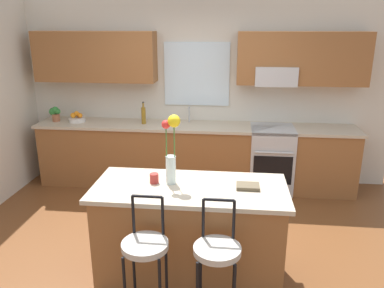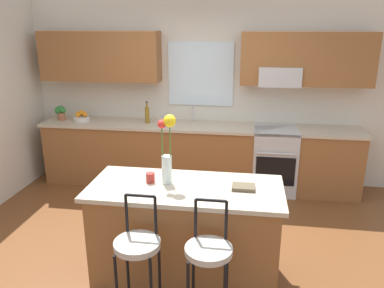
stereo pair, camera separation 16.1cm
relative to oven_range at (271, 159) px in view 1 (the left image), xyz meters
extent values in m
plane|color=brown|center=(-1.10, -1.68, -0.46)|extent=(14.00, 14.00, 0.00)
cube|color=beige|center=(-1.10, 0.38, 0.89)|extent=(5.60, 0.12, 2.70)
cube|color=brown|center=(-2.53, 0.15, 1.39)|extent=(1.73, 0.34, 0.70)
cube|color=brown|center=(0.34, 0.15, 1.39)|extent=(1.73, 0.34, 0.70)
cube|color=silver|center=(-1.10, 0.31, 1.14)|extent=(0.94, 0.03, 0.90)
cube|color=#B7BABC|center=(0.00, 0.12, 1.16)|extent=(0.56, 0.36, 0.26)
cube|color=brown|center=(-1.10, 0.02, -0.02)|extent=(4.50, 0.60, 0.88)
cube|color=#BCAD93|center=(-1.10, 0.02, 0.44)|extent=(4.56, 0.64, 0.04)
cube|color=#B7BABC|center=(-1.19, 0.02, 0.39)|extent=(0.54, 0.38, 0.11)
cylinder|color=#B7BABC|center=(-1.19, 0.18, 0.57)|extent=(0.02, 0.02, 0.22)
cylinder|color=#B7BABC|center=(-1.19, 0.12, 0.68)|extent=(0.02, 0.12, 0.02)
cube|color=#B7BABC|center=(0.00, 0.00, 0.00)|extent=(0.60, 0.60, 0.92)
cube|color=black|center=(0.00, -0.29, -0.06)|extent=(0.52, 0.02, 0.40)
cylinder|color=#B7BABC|center=(0.00, -0.33, 0.20)|extent=(0.50, 0.02, 0.02)
cube|color=brown|center=(-0.92, -2.11, -0.02)|extent=(1.65, 0.69, 0.88)
cube|color=#BCAD93|center=(-0.92, -2.11, 0.44)|extent=(1.73, 0.77, 0.04)
cylinder|color=black|center=(-1.33, -2.58, -0.13)|extent=(0.02, 0.02, 0.66)
cylinder|color=black|center=(-1.06, -2.58, -0.13)|extent=(0.02, 0.02, 0.66)
cylinder|color=#B2ADA3|center=(-1.20, -2.72, 0.23)|extent=(0.36, 0.36, 0.05)
cylinder|color=black|center=(-1.31, -2.58, 0.41)|extent=(0.02, 0.02, 0.32)
cylinder|color=black|center=(-1.08, -2.58, 0.41)|extent=(0.02, 0.02, 0.32)
cylinder|color=black|center=(-1.20, -2.58, 0.57)|extent=(0.23, 0.02, 0.02)
cylinder|color=black|center=(-0.78, -2.58, -0.13)|extent=(0.02, 0.02, 0.66)
cylinder|color=black|center=(-0.51, -2.58, -0.13)|extent=(0.02, 0.02, 0.66)
cylinder|color=#B2ADA3|center=(-0.65, -2.72, 0.23)|extent=(0.36, 0.36, 0.05)
cylinder|color=black|center=(-0.76, -2.58, 0.41)|extent=(0.02, 0.02, 0.32)
cylinder|color=black|center=(-0.53, -2.58, 0.41)|extent=(0.02, 0.02, 0.32)
cylinder|color=black|center=(-0.65, -2.58, 0.57)|extent=(0.23, 0.02, 0.02)
cylinder|color=silver|center=(-1.10, -2.06, 0.59)|extent=(0.09, 0.09, 0.26)
cylinder|color=#3D722D|center=(-1.06, -2.07, 0.79)|extent=(0.01, 0.01, 0.51)
sphere|color=yellow|center=(-1.06, -2.07, 1.04)|extent=(0.11, 0.11, 0.11)
cylinder|color=#3D722D|center=(-1.13, -2.07, 0.77)|extent=(0.01, 0.01, 0.47)
sphere|color=red|center=(-1.13, -2.07, 1.01)|extent=(0.08, 0.08, 0.08)
cylinder|color=#A52D28|center=(-1.25, -2.07, 0.51)|extent=(0.08, 0.08, 0.09)
cube|color=brown|center=(-0.41, -2.09, 0.48)|extent=(0.20, 0.15, 0.03)
cylinder|color=silver|center=(-2.83, 0.02, 0.49)|extent=(0.24, 0.24, 0.06)
sphere|color=orange|center=(-2.78, 0.02, 0.56)|extent=(0.07, 0.07, 0.07)
sphere|color=orange|center=(-2.83, 0.08, 0.56)|extent=(0.07, 0.07, 0.07)
sphere|color=orange|center=(-2.89, 0.02, 0.56)|extent=(0.08, 0.08, 0.08)
sphere|color=orange|center=(-2.83, 0.02, 0.59)|extent=(0.07, 0.07, 0.07)
cylinder|color=olive|center=(-1.83, 0.02, 0.58)|extent=(0.06, 0.06, 0.23)
cylinder|color=olive|center=(-1.83, 0.02, 0.73)|extent=(0.03, 0.03, 0.07)
cylinder|color=black|center=(-1.83, 0.02, 0.77)|extent=(0.03, 0.03, 0.02)
cylinder|color=#9E5B3D|center=(-3.15, 0.02, 0.52)|extent=(0.11, 0.11, 0.11)
sphere|color=#2D7A33|center=(-3.15, 0.02, 0.63)|extent=(0.10, 0.10, 0.10)
sphere|color=#2D7A33|center=(-3.19, 0.03, 0.60)|extent=(0.12, 0.12, 0.12)
sphere|color=#2D7A33|center=(-3.11, 0.01, 0.61)|extent=(0.08, 0.08, 0.08)
camera|label=1|loc=(-0.57, -5.18, 1.83)|focal=35.54mm
camera|label=2|loc=(-0.41, -5.16, 1.83)|focal=35.54mm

